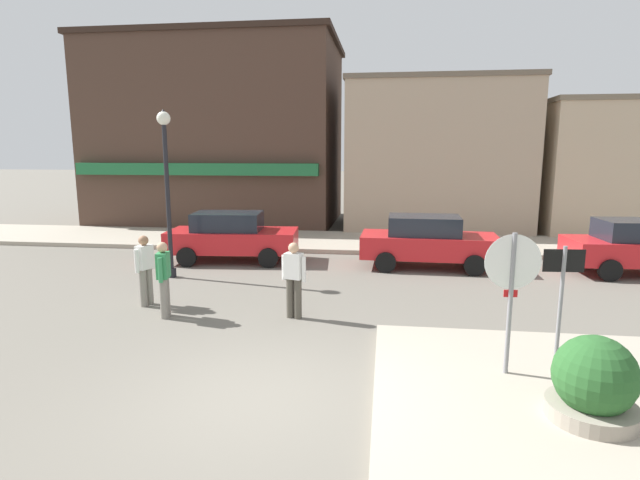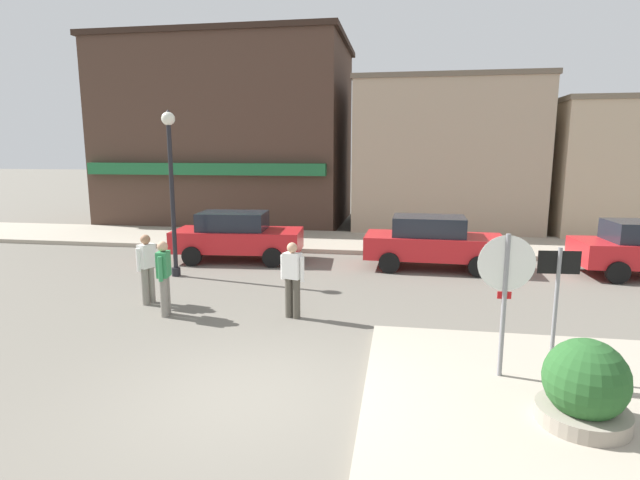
{
  "view_description": "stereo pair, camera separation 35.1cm",
  "coord_description": "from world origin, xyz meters",
  "px_view_note": "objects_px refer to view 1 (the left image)",
  "views": [
    {
      "loc": [
        1.67,
        -6.37,
        3.47
      ],
      "look_at": [
        0.24,
        4.5,
        1.5
      ],
      "focal_mm": 28.0,
      "sensor_mm": 36.0,
      "label": 1
    },
    {
      "loc": [
        2.02,
        -6.32,
        3.47
      ],
      "look_at": [
        0.24,
        4.5,
        1.5
      ],
      "focal_mm": 28.0,
      "sensor_mm": 36.0,
      "label": 2
    }
  ],
  "objects_px": {
    "stop_sign": "(511,285)",
    "lamp_post": "(166,170)",
    "parked_car_nearest": "(232,236)",
    "pedestrian_crossing_far": "(145,268)",
    "parked_car_second": "(427,241)",
    "pedestrian_kerb_side": "(294,278)",
    "pedestrian_crossing_near": "(164,277)",
    "planter": "(593,388)",
    "one_way_sign": "(561,297)"
  },
  "relations": [
    {
      "from": "stop_sign",
      "to": "lamp_post",
      "type": "xyz_separation_m",
      "value": [
        -7.72,
        5.43,
        1.44
      ]
    },
    {
      "from": "parked_car_nearest",
      "to": "pedestrian_crossing_far",
      "type": "relative_size",
      "value": 2.57
    },
    {
      "from": "stop_sign",
      "to": "parked_car_second",
      "type": "bearing_deg",
      "value": 94.51
    },
    {
      "from": "parked_car_second",
      "to": "pedestrian_kerb_side",
      "type": "distance_m",
      "value": 5.95
    },
    {
      "from": "parked_car_second",
      "to": "pedestrian_crossing_near",
      "type": "distance_m",
      "value": 7.92
    },
    {
      "from": "parked_car_nearest",
      "to": "pedestrian_kerb_side",
      "type": "height_order",
      "value": "pedestrian_kerb_side"
    },
    {
      "from": "parked_car_nearest",
      "to": "pedestrian_crossing_near",
      "type": "xyz_separation_m",
      "value": [
        0.24,
        -5.44,
        0.06
      ]
    },
    {
      "from": "parked_car_nearest",
      "to": "parked_car_second",
      "type": "relative_size",
      "value": 1.02
    },
    {
      "from": "stop_sign",
      "to": "planter",
      "type": "bearing_deg",
      "value": -58.27
    },
    {
      "from": "lamp_post",
      "to": "parked_car_second",
      "type": "height_order",
      "value": "lamp_post"
    },
    {
      "from": "planter",
      "to": "parked_car_second",
      "type": "relative_size",
      "value": 0.3
    },
    {
      "from": "parked_car_nearest",
      "to": "pedestrian_crossing_far",
      "type": "height_order",
      "value": "pedestrian_crossing_far"
    },
    {
      "from": "planter",
      "to": "lamp_post",
      "type": "distance_m",
      "value": 11.04
    },
    {
      "from": "parked_car_nearest",
      "to": "lamp_post",
      "type": "bearing_deg",
      "value": -115.67
    },
    {
      "from": "planter",
      "to": "lamp_post",
      "type": "bearing_deg",
      "value": 141.86
    },
    {
      "from": "one_way_sign",
      "to": "lamp_post",
      "type": "bearing_deg",
      "value": 147.95
    },
    {
      "from": "stop_sign",
      "to": "parked_car_nearest",
      "type": "relative_size",
      "value": 0.56
    },
    {
      "from": "planter",
      "to": "pedestrian_crossing_far",
      "type": "distance_m",
      "value": 8.97
    },
    {
      "from": "pedestrian_crossing_near",
      "to": "parked_car_nearest",
      "type": "bearing_deg",
      "value": 92.52
    },
    {
      "from": "one_way_sign",
      "to": "planter",
      "type": "height_order",
      "value": "one_way_sign"
    },
    {
      "from": "stop_sign",
      "to": "parked_car_second",
      "type": "relative_size",
      "value": 0.57
    },
    {
      "from": "pedestrian_kerb_side",
      "to": "one_way_sign",
      "type": "bearing_deg",
      "value": -27.82
    },
    {
      "from": "one_way_sign",
      "to": "lamp_post",
      "type": "xyz_separation_m",
      "value": [
        -8.47,
        5.3,
        1.63
      ]
    },
    {
      "from": "stop_sign",
      "to": "pedestrian_crossing_far",
      "type": "xyz_separation_m",
      "value": [
        -7.19,
        2.91,
        -0.65
      ]
    },
    {
      "from": "stop_sign",
      "to": "pedestrian_crossing_far",
      "type": "distance_m",
      "value": 7.79
    },
    {
      "from": "parked_car_second",
      "to": "parked_car_nearest",
      "type": "bearing_deg",
      "value": 179.31
    },
    {
      "from": "one_way_sign",
      "to": "lamp_post",
      "type": "height_order",
      "value": "lamp_post"
    },
    {
      "from": "planter",
      "to": "one_way_sign",
      "type": "bearing_deg",
      "value": 90.32
    },
    {
      "from": "stop_sign",
      "to": "lamp_post",
      "type": "height_order",
      "value": "lamp_post"
    },
    {
      "from": "lamp_post",
      "to": "parked_car_second",
      "type": "xyz_separation_m",
      "value": [
        7.12,
        2.12,
        -2.15
      ]
    },
    {
      "from": "parked_car_second",
      "to": "planter",
      "type": "bearing_deg",
      "value": -81.24
    },
    {
      "from": "planter",
      "to": "lamp_post",
      "type": "xyz_separation_m",
      "value": [
        -8.48,
        6.66,
        2.4
      ]
    },
    {
      "from": "parked_car_nearest",
      "to": "one_way_sign",
      "type": "bearing_deg",
      "value": -45.33
    },
    {
      "from": "pedestrian_crossing_near",
      "to": "pedestrian_crossing_far",
      "type": "relative_size",
      "value": 1.0
    },
    {
      "from": "parked_car_nearest",
      "to": "pedestrian_crossing_far",
      "type": "distance_m",
      "value": 4.75
    },
    {
      "from": "planter",
      "to": "pedestrian_crossing_near",
      "type": "bearing_deg",
      "value": 154.56
    },
    {
      "from": "planter",
      "to": "pedestrian_crossing_near",
      "type": "relative_size",
      "value": 0.76
    },
    {
      "from": "pedestrian_crossing_far",
      "to": "stop_sign",
      "type": "bearing_deg",
      "value": -21.99
    },
    {
      "from": "parked_car_second",
      "to": "pedestrian_crossing_near",
      "type": "bearing_deg",
      "value": -137.38
    },
    {
      "from": "one_way_sign",
      "to": "pedestrian_kerb_side",
      "type": "distance_m",
      "value": 5.07
    },
    {
      "from": "planter",
      "to": "pedestrian_kerb_side",
      "type": "xyz_separation_m",
      "value": [
        -4.47,
        3.71,
        0.31
      ]
    },
    {
      "from": "parked_car_nearest",
      "to": "pedestrian_kerb_side",
      "type": "relative_size",
      "value": 2.57
    },
    {
      "from": "one_way_sign",
      "to": "parked_car_second",
      "type": "xyz_separation_m",
      "value": [
        -1.35,
        7.43,
        -0.52
      ]
    },
    {
      "from": "pedestrian_crossing_near",
      "to": "pedestrian_crossing_far",
      "type": "distance_m",
      "value": 1.05
    },
    {
      "from": "lamp_post",
      "to": "pedestrian_kerb_side",
      "type": "xyz_separation_m",
      "value": [
        4.0,
        -2.95,
        -2.09
      ]
    },
    {
      "from": "planter",
      "to": "pedestrian_kerb_side",
      "type": "relative_size",
      "value": 0.76
    },
    {
      "from": "one_way_sign",
      "to": "planter",
      "type": "bearing_deg",
      "value": -89.68
    },
    {
      "from": "parked_car_second",
      "to": "pedestrian_kerb_side",
      "type": "relative_size",
      "value": 2.51
    },
    {
      "from": "planter",
      "to": "parked_car_second",
      "type": "height_order",
      "value": "parked_car_second"
    },
    {
      "from": "planter",
      "to": "parked_car_second",
      "type": "bearing_deg",
      "value": 98.76
    }
  ]
}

